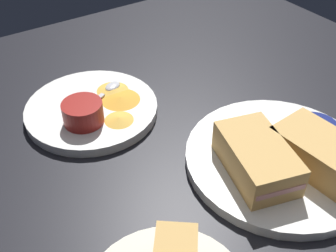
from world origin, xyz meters
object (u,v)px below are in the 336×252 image
Objects in this scene: ramekin_light_gravy at (83,112)px; sandwich_half_near at (257,158)px; spoon_by_dark_ramekin at (295,159)px; spoon_by_gravy_ramekin at (108,90)px; plate_sandwich_main at (279,159)px; sandwich_half_far at (320,153)px; ramekin_dark_sauce at (315,133)px; plate_chips_companion at (92,109)px.

sandwich_half_near is at bearing -146.67° from ramekin_light_gravy.
spoon_by_gravy_ramekin is (30.57, 14.43, 0.00)cm from spoon_by_dark_ramekin.
sandwich_half_far is at bearing -147.50° from plate_sandwich_main.
sandwich_half_far is at bearing 137.97° from ramekin_dark_sauce.
sandwich_half_far is 2.07× the size of ramekin_dark_sauce.
ramekin_light_gravy is (23.36, 15.36, -0.46)cm from sandwich_half_near.
sandwich_half_near reaches higher than ramekin_dark_sauce.
sandwich_half_far is 0.61× the size of plate_chips_companion.
ramekin_light_gravy reaches higher than ramekin_dark_sauce.
ramekin_dark_sauce is 5.57cm from spoon_by_dark_ramekin.
spoon_by_gravy_ramekin is at bearing 33.85° from ramekin_dark_sauce.
ramekin_dark_sauce is 0.67× the size of spoon_by_dark_ramekin.
spoon_by_dark_ramekin and spoon_by_gravy_ramekin have the same top height.
plate_sandwich_main is 2.91× the size of spoon_by_gravy_ramekin.
spoon_by_gravy_ramekin reaches higher than plate_sandwich_main.
plate_sandwich_main is 4.17× the size of ramekin_dark_sauce.
plate_chips_companion is (26.51, 17.80, 0.00)cm from plate_sandwich_main.
spoon_by_gravy_ramekin is at bearing -64.23° from plate_chips_companion.
sandwich_half_far is (-4.43, -2.82, 3.20)cm from plate_sandwich_main.
ramekin_dark_sauce reaches higher than spoon_by_dark_ramekin.
sandwich_half_far reaches higher than ramekin_light_gravy.
spoon_by_gravy_ramekin is at bearing 15.91° from sandwich_half_near.
plate_chips_companion is 2.36× the size of spoon_by_gravy_ramekin.
ramekin_dark_sauce is at bearing -131.66° from ramekin_light_gravy.
ramekin_dark_sauce is (-0.48, -11.44, -0.60)cm from sandwich_half_near.
spoon_by_dark_ramekin is at bearing -139.33° from ramekin_light_gravy.
spoon_by_gravy_ramekin is (33.03, 16.30, -2.04)cm from sandwich_half_far.
ramekin_dark_sauce is (-0.70, -6.18, 2.60)cm from plate_sandwich_main.
spoon_by_gravy_ramekin is at bearing 25.22° from plate_sandwich_main.
ramekin_light_gravy is (-3.37, 2.81, 2.74)cm from plate_chips_companion.
ramekin_dark_sauce is 36.37cm from plate_chips_companion.
spoon_by_dark_ramekin reaches higher than plate_chips_companion.
spoon_by_gravy_ramekin is (29.30, 19.66, -1.44)cm from ramekin_dark_sauce.
sandwich_half_near reaches higher than spoon_by_dark_ramekin.
plate_sandwich_main is 2.48cm from spoon_by_dark_ramekin.
ramekin_light_gravy is 9.13cm from spoon_by_gravy_ramekin.
spoon_by_gravy_ramekin is at bearing 25.27° from spoon_by_dark_ramekin.
spoon_by_gravy_ramekin is (28.60, 13.47, 1.16)cm from plate_sandwich_main.
sandwich_half_near is at bearing 62.50° from sandwich_half_far.
sandwich_half_far is 5.06cm from ramekin_dark_sauce.
sandwich_half_near is 11.46cm from ramekin_dark_sauce.
sandwich_half_near is 30.05cm from spoon_by_gravy_ramekin.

